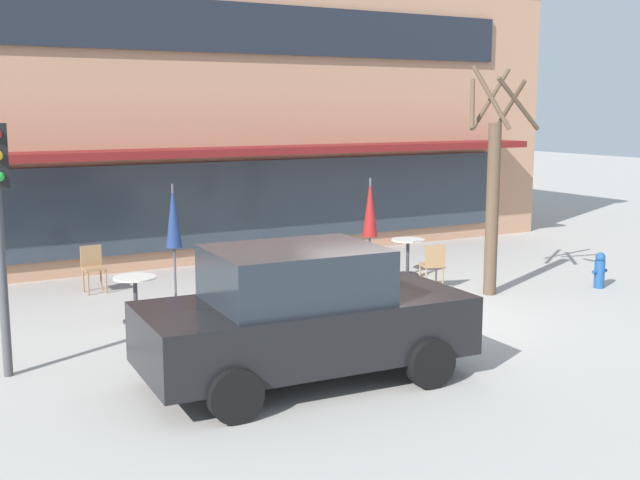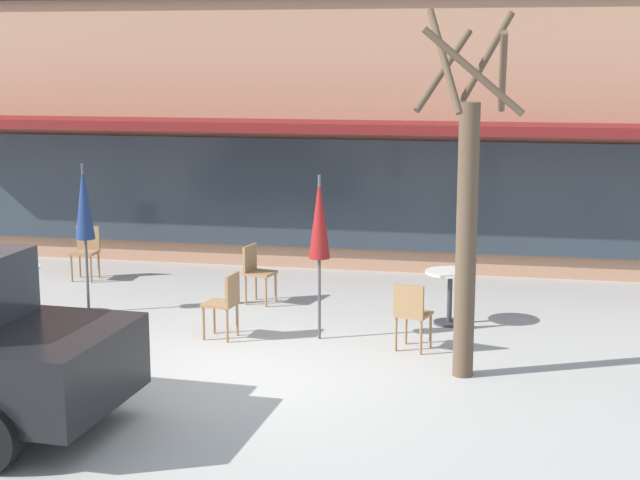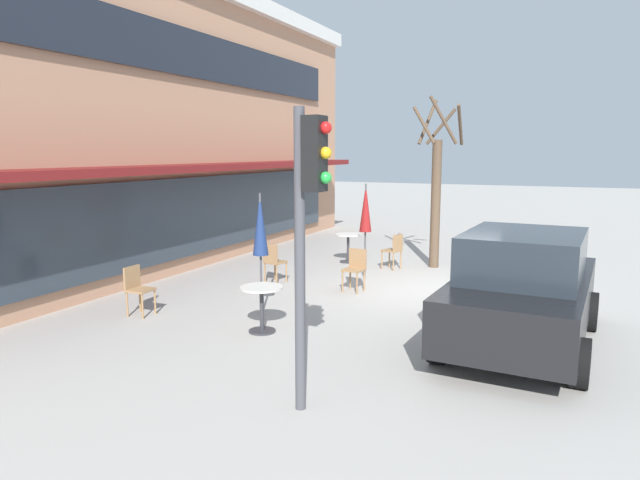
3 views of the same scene
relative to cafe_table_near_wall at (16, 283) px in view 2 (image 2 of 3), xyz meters
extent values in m
plane|color=#ADA8A0|center=(3.78, -1.92, -0.52)|extent=(80.00, 80.00, 0.00)
cube|color=tan|center=(3.78, 8.08, 3.11)|extent=(17.76, 8.00, 7.25)
cube|color=maroon|center=(3.78, 3.53, 2.03)|extent=(15.09, 1.10, 0.16)
cube|color=#2D3842|center=(3.78, 4.02, 0.83)|extent=(14.20, 0.10, 1.90)
cylinder|color=#333338|center=(0.00, 0.00, -0.50)|extent=(0.44, 0.44, 0.03)
cylinder|color=#333338|center=(0.00, 0.00, -0.14)|extent=(0.07, 0.07, 0.70)
cylinder|color=silver|center=(0.00, 0.00, 0.23)|extent=(0.70, 0.70, 0.03)
cylinder|color=#333338|center=(6.11, 0.91, -0.50)|extent=(0.44, 0.44, 0.03)
cylinder|color=#333338|center=(6.11, 0.91, -0.14)|extent=(0.07, 0.07, 0.70)
cylinder|color=silver|center=(6.11, 0.91, 0.23)|extent=(0.70, 0.70, 0.03)
cylinder|color=#4C4C51|center=(0.86, 0.51, 0.58)|extent=(0.04, 0.04, 2.20)
cone|color=navy|center=(0.86, 0.51, 1.13)|extent=(0.28, 0.28, 1.10)
cylinder|color=#4C4C51|center=(4.45, -0.16, 0.58)|extent=(0.04, 0.04, 2.20)
cone|color=maroon|center=(4.45, -0.16, 1.13)|extent=(0.28, 0.28, 1.10)
cylinder|color=#9E754C|center=(5.62, -0.19, -0.29)|extent=(0.04, 0.04, 0.45)
cylinder|color=#9E754C|center=(5.94, -0.29, -0.29)|extent=(0.04, 0.04, 0.45)
cylinder|color=#9E754C|center=(5.52, -0.52, -0.29)|extent=(0.04, 0.04, 0.45)
cylinder|color=#9E754C|center=(5.85, -0.61, -0.29)|extent=(0.04, 0.04, 0.45)
cube|color=#9E754C|center=(5.73, -0.40, -0.05)|extent=(0.49, 0.49, 0.04)
cube|color=#9E754C|center=(5.68, -0.58, 0.17)|extent=(0.40, 0.15, 0.40)
cylinder|color=#9E754C|center=(0.10, 2.29, -0.29)|extent=(0.04, 0.04, 0.45)
cylinder|color=#9E754C|center=(-0.24, 2.28, -0.29)|extent=(0.04, 0.04, 0.45)
cylinder|color=#9E754C|center=(0.09, 2.63, -0.29)|extent=(0.04, 0.04, 0.45)
cylinder|color=#9E754C|center=(-0.25, 2.62, -0.29)|extent=(0.04, 0.04, 0.45)
cube|color=#9E754C|center=(-0.07, 2.46, -0.05)|extent=(0.41, 0.41, 0.04)
cube|color=#9E754C|center=(-0.08, 2.64, 0.17)|extent=(0.40, 0.05, 0.40)
cylinder|color=#9E754C|center=(2.96, -0.53, -0.29)|extent=(0.04, 0.04, 0.45)
cylinder|color=#9E754C|center=(3.00, -0.19, -0.29)|extent=(0.04, 0.04, 0.45)
cylinder|color=#9E754C|center=(3.30, -0.57, -0.29)|extent=(0.04, 0.04, 0.45)
cylinder|color=#9E754C|center=(3.34, -0.23, -0.29)|extent=(0.04, 0.04, 0.45)
cube|color=#9E754C|center=(3.15, -0.38, -0.05)|extent=(0.45, 0.45, 0.04)
cube|color=#9E754C|center=(3.33, -0.40, 0.17)|extent=(0.09, 0.40, 0.40)
cylinder|color=#9E754C|center=(3.41, 1.65, -0.29)|extent=(0.04, 0.04, 0.45)
cylinder|color=#9E754C|center=(3.34, 1.31, -0.29)|extent=(0.04, 0.04, 0.45)
cylinder|color=#9E754C|center=(3.08, 1.71, -0.29)|extent=(0.04, 0.04, 0.45)
cylinder|color=#9E754C|center=(3.01, 1.38, -0.29)|extent=(0.04, 0.04, 0.45)
cube|color=#9E754C|center=(3.21, 1.51, -0.05)|extent=(0.47, 0.47, 0.04)
cube|color=#9E754C|center=(3.04, 1.55, 0.17)|extent=(0.12, 0.40, 0.40)
cylinder|color=black|center=(2.42, -3.08, -0.20)|extent=(0.65, 0.26, 0.64)
cylinder|color=brown|center=(6.41, -1.32, 1.09)|extent=(0.24, 0.24, 3.21)
cylinder|color=brown|center=(6.76, -1.31, 3.02)|extent=(0.10, 0.76, 0.91)
cylinder|color=brown|center=(6.54, -1.03, 3.14)|extent=(0.68, 0.36, 1.13)
cylinder|color=brown|center=(6.09, -1.05, 3.04)|extent=(0.64, 0.75, 0.95)
cylinder|color=brown|center=(6.13, -1.51, 3.15)|extent=(0.49, 0.67, 1.15)
cylinder|color=brown|center=(6.46, -1.85, 3.04)|extent=(1.12, 0.18, 0.95)
camera|label=1|loc=(-3.63, -12.65, 2.97)|focal=45.00mm
camera|label=2|loc=(6.91, -12.52, 3.23)|focal=55.00mm
camera|label=3|loc=(-7.79, -4.58, 2.41)|focal=32.00mm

